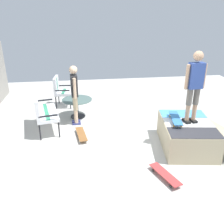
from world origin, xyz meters
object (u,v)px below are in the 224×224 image
Objects in this scene: patio_chair_near_house at (60,89)px; patio_table at (77,104)px; person_skater at (195,83)px; person_watching at (74,91)px; skateboard_by_bench at (81,134)px; skateboard_spare at (165,174)px; patio_bench at (42,109)px; skate_ramp at (188,134)px; skateboard_on_ramp at (176,118)px.

patio_chair_near_house reaches higher than patio_table.
patio_table is at bearing 50.90° from person_skater.
person_watching is at bearing 58.04° from person_skater.
person_watching reaches higher than patio_table.
person_skater is at bearing -107.17° from skateboard_by_bench.
person_watching is at bearing 31.41° from skateboard_spare.
patio_bench is 1.00m from person_watching.
skateboard_by_bench is at bearing -119.80° from patio_bench.
patio_bench and patio_chair_near_house have the same top height.
person_watching is at bearing 174.10° from patio_table.
skate_ramp is 2.65× the size of skateboard_spare.
skateboard_on_ramp is (1.18, -0.62, 0.63)m from skateboard_spare.
patio_bench is 1.31× the size of patio_chair_near_house.
skate_ramp is at bearing -40.38° from skateboard_spare.
skateboard_spare is at bearing 152.44° from skateboard_on_ramp.
person_skater is at bearing -129.10° from patio_table.
patio_table is at bearing 3.29° from skateboard_by_bench.
person_watching is at bearing -161.25° from patio_chair_near_house.
skateboard_by_bench is (-0.87, -0.12, -0.89)m from person_watching.
patio_table is 3.65m from skateboard_spare.
skateboard_by_bench is at bearing 39.50° from skateboard_spare.
patio_table is at bearing 47.79° from skateboard_on_ramp.
skate_ramp is 2.14× the size of patio_chair_near_house.
skateboard_on_ramp is at bearing -108.32° from skateboard_by_bench.
skateboard_by_bench is at bearing 71.68° from skateboard_on_ramp.
skateboard_spare is at bearing -152.68° from patio_chair_near_house.
skate_ramp is 1.46m from skateboard_spare.
patio_chair_near_house is at bearing -12.26° from patio_bench.
skateboard_on_ramp is at bearing -124.59° from person_watching.
patio_bench is at bearing 60.20° from skateboard_by_bench.
skateboard_on_ramp is at bearing -112.16° from patio_bench.
skate_ramp is 2.65× the size of skateboard_on_ramp.
person_skater reaches higher than patio_chair_near_house.
patio_bench is 3.46m from skateboard_on_ramp.
skateboard_by_bench is at bearing -171.89° from person_watching.
person_skater is (0.03, -0.01, 1.26)m from skate_ramp.
person_watching reaches higher than skate_ramp.
skate_ramp is at bearing -135.21° from patio_chair_near_house.
person_skater reaches higher than skate_ramp.
patio_table is at bearing -151.63° from patio_chair_near_house.
person_watching is (-1.48, -0.50, 0.37)m from patio_chair_near_house.
skate_ramp is 3.36m from patio_table.
patio_chair_near_house is 4.17m from skateboard_on_ramp.
skateboard_on_ramp is at bearing -137.50° from patio_chair_near_house.
patio_chair_near_house is 4.82m from skateboard_spare.
person_watching reaches higher than patio_chair_near_house.
patio_table is 0.55× the size of person_skater.
patio_bench is 0.79× the size of person_watching.
skateboard_spare is 1.00× the size of skateboard_on_ramp.
skateboard_by_bench is (0.81, 2.51, -0.23)m from skate_ramp.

